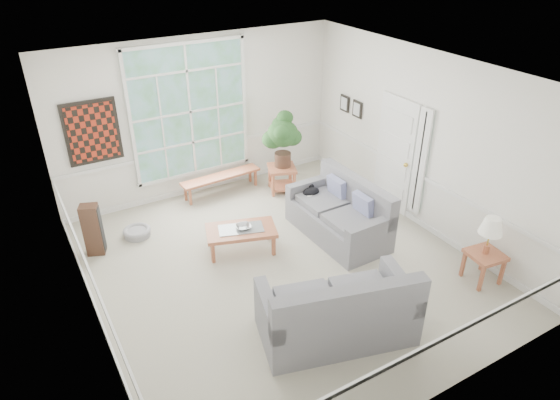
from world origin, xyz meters
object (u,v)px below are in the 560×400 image
object	(u,v)px
end_table	(282,179)
loveseat_front	(337,302)
side_table	(483,267)
coffee_table	(241,240)
loveseat_right	(338,210)

from	to	relation	value
end_table	loveseat_front	bearing A→B (deg)	-110.40
side_table	coffee_table	bearing A→B (deg)	137.78
loveseat_front	side_table	xyz separation A→B (m)	(2.52, -0.20, -0.28)
loveseat_front	end_table	world-z (taller)	loveseat_front
loveseat_right	coffee_table	bearing A→B (deg)	164.52
end_table	side_table	xyz separation A→B (m)	(1.14, -3.94, -0.02)
side_table	loveseat_front	bearing A→B (deg)	175.40
coffee_table	loveseat_right	bearing A→B (deg)	4.01
loveseat_right	coffee_table	distance (m)	1.69
coffee_table	end_table	size ratio (longest dim) A/B	2.13
loveseat_right	coffee_table	world-z (taller)	loveseat_right
coffee_table	side_table	world-z (taller)	side_table
side_table	loveseat_right	bearing A→B (deg)	118.55
loveseat_front	coffee_table	bearing A→B (deg)	110.86
loveseat_front	coffee_table	size ratio (longest dim) A/B	1.74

